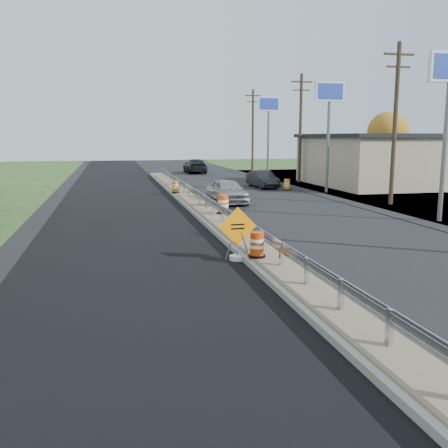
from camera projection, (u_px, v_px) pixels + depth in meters
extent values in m
plane|color=black|center=(246.00, 245.00, 18.89)|extent=(140.00, 140.00, 0.00)
cube|color=black|center=(121.00, 211.00, 27.52)|extent=(7.20, 120.00, 0.01)
cube|color=gray|center=(206.00, 212.00, 26.55)|extent=(1.60, 55.00, 0.18)
cube|color=brown|center=(206.00, 210.00, 26.53)|extent=(1.25, 55.00, 0.05)
cube|color=silver|center=(390.00, 327.00, 9.18)|extent=(0.10, 0.15, 0.70)
cube|color=silver|center=(341.00, 294.00, 11.10)|extent=(0.10, 0.15, 0.70)
cube|color=silver|center=(307.00, 271.00, 13.02)|extent=(0.10, 0.15, 0.70)
cube|color=silver|center=(281.00, 254.00, 14.95)|extent=(0.10, 0.15, 0.70)
cube|color=silver|center=(262.00, 240.00, 16.87)|extent=(0.10, 0.15, 0.70)
cube|color=silver|center=(246.00, 230.00, 18.79)|extent=(0.10, 0.15, 0.70)
cube|color=silver|center=(233.00, 221.00, 20.71)|extent=(0.10, 0.15, 0.70)
cube|color=silver|center=(223.00, 214.00, 22.63)|extent=(0.10, 0.15, 0.70)
cube|color=silver|center=(214.00, 208.00, 24.55)|extent=(0.10, 0.15, 0.70)
cube|color=silver|center=(206.00, 203.00, 26.47)|extent=(0.10, 0.15, 0.70)
cube|color=silver|center=(199.00, 198.00, 28.39)|extent=(0.10, 0.15, 0.70)
cube|color=silver|center=(194.00, 194.00, 30.31)|extent=(0.10, 0.15, 0.70)
cube|color=silver|center=(189.00, 191.00, 32.23)|extent=(0.10, 0.15, 0.70)
cube|color=silver|center=(184.00, 188.00, 34.15)|extent=(0.10, 0.15, 0.70)
cube|color=silver|center=(180.00, 185.00, 36.07)|extent=(0.10, 0.15, 0.70)
cube|color=silver|center=(176.00, 183.00, 37.99)|extent=(0.10, 0.15, 0.70)
cube|color=silver|center=(173.00, 180.00, 39.91)|extent=(0.10, 0.15, 0.70)
cube|color=silver|center=(170.00, 178.00, 41.83)|extent=(0.10, 0.15, 0.70)
cube|color=silver|center=(168.00, 177.00, 43.75)|extent=(0.10, 0.15, 0.70)
cube|color=silver|center=(165.00, 175.00, 45.67)|extent=(0.10, 0.15, 0.70)
cube|color=silver|center=(163.00, 173.00, 47.59)|extent=(0.10, 0.15, 0.70)
cube|color=silver|center=(161.00, 172.00, 49.51)|extent=(0.10, 0.15, 0.70)
cube|color=silver|center=(203.00, 197.00, 27.39)|extent=(0.04, 46.00, 0.34)
cube|color=silver|center=(203.00, 198.00, 27.41)|extent=(0.06, 46.00, 0.03)
cube|color=silver|center=(203.00, 195.00, 27.38)|extent=(0.06, 46.00, 0.03)
cube|color=tan|center=(422.00, 161.00, 42.35)|extent=(18.00, 12.00, 4.00)
cube|color=black|center=(424.00, 136.00, 41.98)|extent=(18.50, 12.50, 0.30)
cube|color=black|center=(324.00, 167.00, 40.46)|extent=(0.08, 7.20, 2.20)
cylinder|color=slate|center=(444.00, 150.00, 23.48)|extent=(0.22, 0.22, 6.80)
cylinder|color=slate|center=(328.00, 146.00, 35.96)|extent=(0.22, 0.22, 6.80)
cube|color=white|center=(330.00, 91.00, 35.31)|extent=(2.20, 0.25, 1.40)
cube|color=#263FB2|center=(330.00, 91.00, 35.31)|extent=(1.90, 0.30, 1.10)
cylinder|color=slate|center=(268.00, 143.00, 49.41)|extent=(0.22, 0.22, 6.80)
cube|color=white|center=(269.00, 104.00, 48.75)|extent=(2.20, 0.25, 1.40)
cube|color=#263FB2|center=(269.00, 104.00, 48.75)|extent=(1.90, 0.30, 1.10)
cylinder|color=#473523|center=(395.00, 125.00, 29.24)|extent=(0.26, 0.26, 9.40)
cube|color=#473523|center=(399.00, 54.00, 28.55)|extent=(1.90, 0.12, 0.12)
cube|color=#473523|center=(398.00, 67.00, 28.67)|extent=(1.50, 0.10, 0.10)
cylinder|color=#473523|center=(300.00, 129.00, 43.64)|extent=(0.26, 0.26, 9.40)
cube|color=#473523|center=(302.00, 82.00, 42.95)|extent=(1.90, 0.12, 0.12)
cube|color=#473523|center=(301.00, 90.00, 43.07)|extent=(1.50, 0.10, 0.10)
cylinder|color=#473523|center=(253.00, 131.00, 58.04)|extent=(0.26, 0.26, 9.40)
cube|color=#473523|center=(253.00, 96.00, 57.35)|extent=(1.90, 0.12, 0.12)
cube|color=#473523|center=(253.00, 102.00, 57.47)|extent=(1.50, 0.10, 0.10)
cylinder|color=#473523|center=(387.00, 159.00, 56.97)|extent=(0.36, 0.36, 3.08)
sphere|color=#B97E27|center=(388.00, 132.00, 56.45)|extent=(4.62, 4.62, 4.62)
cylinder|color=white|center=(238.00, 258.00, 16.54)|extent=(0.54, 0.54, 0.15)
cube|color=slate|center=(230.00, 246.00, 16.41)|extent=(0.32, 0.05, 0.93)
cube|color=slate|center=(245.00, 246.00, 16.53)|extent=(0.32, 0.05, 0.93)
cube|color=slate|center=(237.00, 246.00, 16.51)|extent=(0.05, 0.24, 0.95)
cube|color=orange|center=(238.00, 226.00, 16.35)|extent=(1.30, 0.09, 1.30)
cube|color=black|center=(238.00, 225.00, 16.32)|extent=(0.46, 0.03, 0.05)
cube|color=black|center=(238.00, 229.00, 16.34)|extent=(0.46, 0.03, 0.05)
cylinder|color=black|center=(257.00, 256.00, 16.01)|extent=(0.55, 0.55, 0.07)
cylinder|color=red|center=(257.00, 244.00, 15.95)|extent=(0.44, 0.44, 0.78)
cylinder|color=white|center=(257.00, 240.00, 15.92)|extent=(0.46, 0.46, 0.10)
cylinder|color=white|center=(257.00, 246.00, 15.96)|extent=(0.46, 0.46, 0.10)
cylinder|color=black|center=(223.00, 213.00, 25.00)|extent=(0.64, 0.64, 0.09)
cylinder|color=#FF4A0A|center=(223.00, 204.00, 24.93)|extent=(0.51, 0.51, 0.90)
cylinder|color=white|center=(223.00, 201.00, 24.90)|extent=(0.53, 0.53, 0.12)
cylinder|color=white|center=(223.00, 206.00, 24.94)|extent=(0.53, 0.53, 0.12)
cylinder|color=black|center=(176.00, 192.00, 34.42)|extent=(0.54, 0.54, 0.07)
cylinder|color=orange|center=(175.00, 187.00, 34.36)|extent=(0.43, 0.43, 0.75)
cylinder|color=white|center=(175.00, 185.00, 34.34)|extent=(0.44, 0.44, 0.10)
cylinder|color=white|center=(175.00, 188.00, 34.37)|extent=(0.44, 0.44, 0.10)
cylinder|color=black|center=(287.00, 189.00, 38.30)|extent=(0.56, 0.56, 0.08)
cylinder|color=orange|center=(287.00, 184.00, 38.23)|extent=(0.45, 0.45, 0.79)
cylinder|color=white|center=(287.00, 183.00, 38.21)|extent=(0.46, 0.46, 0.10)
cylinder|color=white|center=(287.00, 185.00, 38.25)|extent=(0.46, 0.46, 0.10)
cylinder|color=black|center=(256.00, 178.00, 48.89)|extent=(0.58, 0.58, 0.08)
cylinder|color=#F6460A|center=(256.00, 174.00, 48.82)|extent=(0.46, 0.46, 0.81)
cylinder|color=white|center=(256.00, 173.00, 48.79)|extent=(0.47, 0.47, 0.11)
cylinder|color=white|center=(256.00, 175.00, 48.83)|extent=(0.47, 0.47, 0.11)
imported|color=#A4A5A9|center=(227.00, 191.00, 30.59)|extent=(2.15, 4.50, 1.48)
imported|color=black|center=(263.00, 179.00, 39.92)|extent=(1.75, 4.21, 1.35)
imported|color=black|center=(195.00, 166.00, 56.07)|extent=(2.32, 5.46, 1.57)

